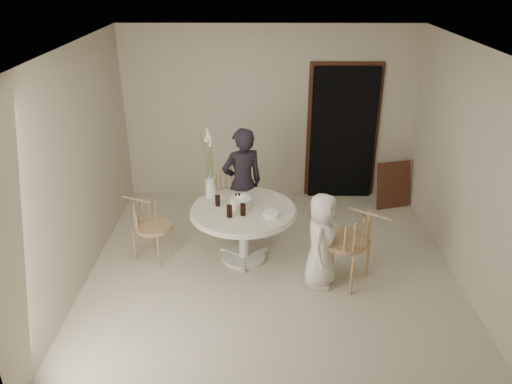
{
  "coord_description": "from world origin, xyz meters",
  "views": [
    {
      "loc": [
        -0.15,
        -5.26,
        3.54
      ],
      "look_at": [
        -0.19,
        0.3,
        0.93
      ],
      "focal_mm": 35.0,
      "sensor_mm": 36.0,
      "label": 1
    }
  ],
  "objects_px": {
    "chair_right": "(356,236)",
    "chair_left": "(146,220)",
    "girl": "(242,184)",
    "birthday_cake": "(241,202)",
    "boy": "(321,241)",
    "flower_vase": "(210,172)",
    "chair_far": "(231,186)",
    "table": "(243,216)"
  },
  "relations": [
    {
      "from": "girl",
      "to": "boy",
      "type": "distance_m",
      "value": 1.5
    },
    {
      "from": "birthday_cake",
      "to": "flower_vase",
      "type": "height_order",
      "value": "flower_vase"
    },
    {
      "from": "chair_left",
      "to": "girl",
      "type": "distance_m",
      "value": 1.36
    },
    {
      "from": "chair_left",
      "to": "table",
      "type": "bearing_deg",
      "value": -70.0
    },
    {
      "from": "chair_left",
      "to": "chair_far",
      "type": "bearing_deg",
      "value": -21.58
    },
    {
      "from": "chair_far",
      "to": "birthday_cake",
      "type": "distance_m",
      "value": 1.11
    },
    {
      "from": "chair_far",
      "to": "table",
      "type": "bearing_deg",
      "value": -74.35
    },
    {
      "from": "boy",
      "to": "flower_vase",
      "type": "distance_m",
      "value": 1.68
    },
    {
      "from": "girl",
      "to": "chair_far",
      "type": "bearing_deg",
      "value": -91.63
    },
    {
      "from": "chair_left",
      "to": "flower_vase",
      "type": "relative_size",
      "value": 0.82
    },
    {
      "from": "flower_vase",
      "to": "chair_left",
      "type": "bearing_deg",
      "value": -163.38
    },
    {
      "from": "birthday_cake",
      "to": "flower_vase",
      "type": "relative_size",
      "value": 0.27
    },
    {
      "from": "chair_far",
      "to": "birthday_cake",
      "type": "xyz_separation_m",
      "value": [
        0.19,
        -1.06,
        0.26
      ]
    },
    {
      "from": "girl",
      "to": "boy",
      "type": "bearing_deg",
      "value": 106.5
    },
    {
      "from": "chair_far",
      "to": "boy",
      "type": "xyz_separation_m",
      "value": [
        1.14,
        -1.63,
        0.06
      ]
    },
    {
      "from": "girl",
      "to": "chair_right",
      "type": "bearing_deg",
      "value": 116.8
    },
    {
      "from": "chair_far",
      "to": "flower_vase",
      "type": "height_order",
      "value": "flower_vase"
    },
    {
      "from": "chair_right",
      "to": "boy",
      "type": "height_order",
      "value": "boy"
    },
    {
      "from": "chair_right",
      "to": "chair_left",
      "type": "relative_size",
      "value": 1.24
    },
    {
      "from": "chair_right",
      "to": "birthday_cake",
      "type": "bearing_deg",
      "value": -78.85
    },
    {
      "from": "girl",
      "to": "birthday_cake",
      "type": "bearing_deg",
      "value": 66.93
    },
    {
      "from": "chair_right",
      "to": "girl",
      "type": "relative_size",
      "value": 0.63
    },
    {
      "from": "table",
      "to": "chair_far",
      "type": "bearing_deg",
      "value": 101.32
    },
    {
      "from": "chair_left",
      "to": "boy",
      "type": "xyz_separation_m",
      "value": [
        2.17,
        -0.62,
        0.07
      ]
    },
    {
      "from": "chair_right",
      "to": "chair_far",
      "type": "bearing_deg",
      "value": -103.01
    },
    {
      "from": "table",
      "to": "chair_left",
      "type": "xyz_separation_m",
      "value": [
        -1.26,
        0.09,
        -0.1
      ]
    },
    {
      "from": "birthday_cake",
      "to": "boy",
      "type": "bearing_deg",
      "value": -30.93
    },
    {
      "from": "chair_right",
      "to": "girl",
      "type": "bearing_deg",
      "value": -96.66
    },
    {
      "from": "boy",
      "to": "birthday_cake",
      "type": "relative_size",
      "value": 4.48
    },
    {
      "from": "table",
      "to": "birthday_cake",
      "type": "relative_size",
      "value": 5.08
    },
    {
      "from": "girl",
      "to": "birthday_cake",
      "type": "relative_size",
      "value": 6.0
    },
    {
      "from": "chair_left",
      "to": "birthday_cake",
      "type": "xyz_separation_m",
      "value": [
        1.22,
        -0.05,
        0.28
      ]
    },
    {
      "from": "chair_right",
      "to": "girl",
      "type": "height_order",
      "value": "girl"
    },
    {
      "from": "chair_far",
      "to": "boy",
      "type": "relative_size",
      "value": 0.7
    },
    {
      "from": "girl",
      "to": "birthday_cake",
      "type": "height_order",
      "value": "girl"
    },
    {
      "from": "table",
      "to": "birthday_cake",
      "type": "height_order",
      "value": "birthday_cake"
    },
    {
      "from": "chair_right",
      "to": "chair_left",
      "type": "distance_m",
      "value": 2.64
    },
    {
      "from": "girl",
      "to": "flower_vase",
      "type": "bearing_deg",
      "value": 12.03
    },
    {
      "from": "boy",
      "to": "chair_right",
      "type": "bearing_deg",
      "value": -69.22
    },
    {
      "from": "boy",
      "to": "flower_vase",
      "type": "height_order",
      "value": "flower_vase"
    },
    {
      "from": "birthday_cake",
      "to": "chair_left",
      "type": "bearing_deg",
      "value": 177.44
    },
    {
      "from": "boy",
      "to": "flower_vase",
      "type": "xyz_separation_m",
      "value": [
        -1.35,
        0.87,
        0.49
      ]
    }
  ]
}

